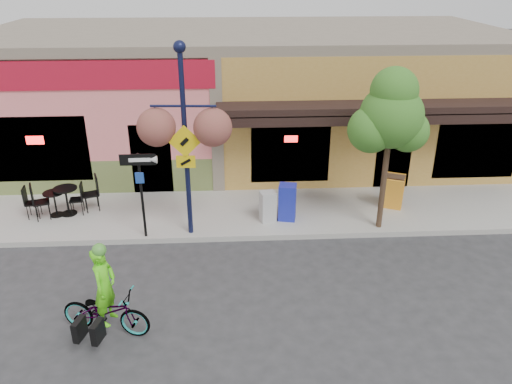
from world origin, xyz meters
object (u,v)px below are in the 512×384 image
lamp_post (186,144)px  cyclist_rider (106,297)px  bicycle (106,311)px  newspaper_box_grey (268,207)px  newspaper_box_blue (287,202)px  building (246,92)px  one_way_sign (142,196)px  street_tree (387,151)px

lamp_post → cyclist_rider: bearing=-106.6°
bicycle → newspaper_box_grey: (3.46, 4.17, 0.10)m
lamp_post → newspaper_box_grey: 2.94m
bicycle → newspaper_box_blue: (4.00, 4.24, 0.19)m
building → bicycle: bearing=-106.7°
newspaper_box_blue → building: bearing=110.1°
building → bicycle: (-3.10, -10.34, -1.78)m
one_way_sign → cyclist_rider: bearing=-93.7°
bicycle → newspaper_box_grey: newspaper_box_grey is taller
newspaper_box_blue → street_tree: (2.42, -0.57, 1.64)m
building → lamp_post: lamp_post is taller
newspaper_box_blue → bicycle: bearing=-121.6°
one_way_sign → lamp_post: bearing=6.4°
building → one_way_sign: building is taller
bicycle → cyclist_rider: cyclist_rider is taller
bicycle → cyclist_rider: 0.34m
building → street_tree: 7.45m
building → newspaper_box_grey: size_ratio=21.42×
one_way_sign → bicycle: bearing=-94.6°
newspaper_box_blue → newspaper_box_grey: 0.55m
cyclist_rider → newspaper_box_grey: size_ratio=1.90×
newspaper_box_blue → newspaper_box_grey: bearing=-161.0°
building → cyclist_rider: 10.87m
street_tree → one_way_sign: bearing=-178.3°
cyclist_rider → one_way_sign: one_way_sign is taller
newspaper_box_grey → street_tree: street_tree is taller
building → one_way_sign: size_ratio=7.99×
bicycle → street_tree: street_tree is taller
building → newspaper_box_grey: (0.36, -6.17, -1.68)m
newspaper_box_blue → newspaper_box_grey: (-0.54, -0.07, -0.09)m
building → newspaper_box_grey: building is taller
bicycle → cyclist_rider: bearing=-75.5°
lamp_post → newspaper_box_blue: (2.60, 0.60, -1.94)m
building → bicycle: building is taller
lamp_post → one_way_sign: 1.75m
street_tree → cyclist_rider: bearing=-150.0°
street_tree → newspaper_box_grey: bearing=170.4°
building → lamp_post: 6.93m
building → bicycle: size_ratio=10.14×
building → lamp_post: bearing=-104.3°
lamp_post → one_way_sign: bearing=-169.3°
newspaper_box_grey → lamp_post: bearing=-179.3°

